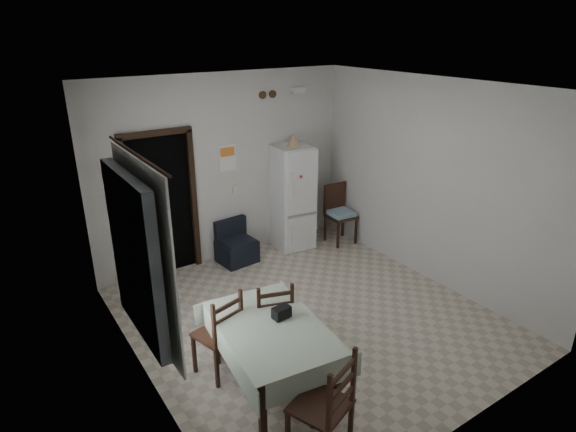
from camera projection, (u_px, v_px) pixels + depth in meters
The scene contains 25 objects.
ground at pixel (310, 318), 6.21m from camera, with size 4.50×4.50×0.00m, color #BEB19B.
ceiling at pixel (314, 87), 5.14m from camera, with size 4.20×4.50×0.02m, color white, non-canonical shape.
wall_back at pixel (225, 169), 7.41m from camera, with size 4.20×0.02×2.90m, color silver, non-canonical shape.
wall_front at pixel (475, 296), 3.94m from camera, with size 4.20×0.02×2.90m, color silver, non-canonical shape.
wall_left at pixel (135, 258), 4.58m from camera, with size 0.02×4.50×2.90m, color silver, non-canonical shape.
wall_right at pixel (431, 183), 6.76m from camera, with size 0.02×4.50×2.90m, color silver, non-canonical shape.
doorway at pixel (157, 202), 7.16m from camera, with size 1.06×0.52×2.22m.
window_recess at pixel (135, 258), 4.37m from camera, with size 0.10×1.20×1.60m, color silver.
curtain at pixel (147, 255), 4.42m from camera, with size 0.02×1.45×1.85m, color silver.
curtain_rod at pixel (136, 154), 4.08m from camera, with size 0.02×0.02×1.60m, color black.
calendar at pixel (227, 158), 7.36m from camera, with size 0.28×0.02×0.40m, color white.
calendar_image at pixel (227, 152), 7.32m from camera, with size 0.24×0.01×0.14m, color orange.
light_switch at pixel (235, 189), 7.61m from camera, with size 0.08×0.02×0.12m, color beige.
vent_left at pixel (263, 95), 7.36m from camera, with size 0.12×0.12×0.03m, color #503A20.
vent_right at pixel (273, 94), 7.46m from camera, with size 0.12×0.12×0.03m, color #503A20.
emergency_light at pixel (298, 90), 7.67m from camera, with size 0.25×0.07×0.09m, color white.
fridge at pixel (292, 198), 7.92m from camera, with size 0.56×0.56×1.74m, color white, non-canonical shape.
tan_cone at pixel (293, 140), 7.53m from camera, with size 0.23×0.23×0.19m, color tan.
navy_seat at pixel (237, 242), 7.57m from camera, with size 0.55×0.53×0.67m, color black, non-canonical shape.
corner_chair at pixel (341, 215), 8.19m from camera, with size 0.44×0.44×1.01m, color black, non-canonical shape.
dining_table at pixel (272, 358), 4.87m from camera, with size 0.96×1.46×0.76m, color #9FB197, non-canonical shape.
black_bag at pixel (281, 312), 4.85m from camera, with size 0.18×0.11×0.12m, color black.
dining_chair_far_left at pixel (217, 332), 5.08m from camera, with size 0.43×0.43×1.00m, color black, non-canonical shape.
dining_chair_far_right at pixel (272, 317), 5.35m from camera, with size 0.42×0.42×0.99m, color black, non-canonical shape.
dining_chair_near_head at pixel (320, 404), 4.06m from camera, with size 0.46×0.46×1.08m, color black, non-canonical shape.
Camera 1 is at (-3.18, -4.23, 3.52)m, focal length 30.00 mm.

